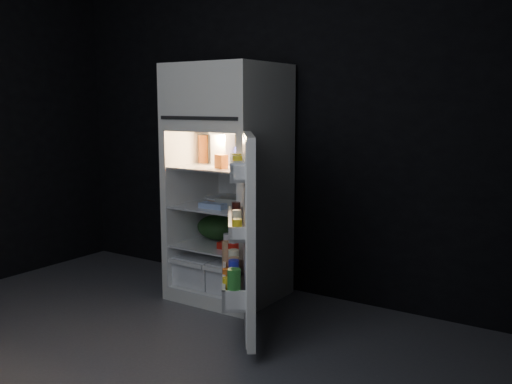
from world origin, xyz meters
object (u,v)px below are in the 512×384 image
Objects in this scene: refrigerator at (230,174)px; fridge_door at (244,237)px; milk_jug at (223,149)px; yogurt_tray at (235,246)px; egg_carton at (234,203)px.

refrigerator reaches higher than fridge_door.
milk_jug is 0.74m from yogurt_tray.
fridge_door is at bearing -57.36° from egg_carton.
fridge_door is at bearing -47.45° from yogurt_tray.
milk_jug reaches higher than yogurt_tray.
milk_jug is at bearing -163.06° from refrigerator.
fridge_door is at bearing -48.73° from refrigerator.
refrigerator reaches higher than yogurt_tray.
refrigerator reaches higher than egg_carton.
fridge_door is 0.74m from egg_carton.
yogurt_tray is (0.04, -0.05, -0.31)m from egg_carton.
egg_carton is (0.17, -0.10, -0.38)m from milk_jug.
fridge_door reaches higher than yogurt_tray.
egg_carton is 0.32m from yogurt_tray.
milk_jug is at bearing 143.55° from egg_carton.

